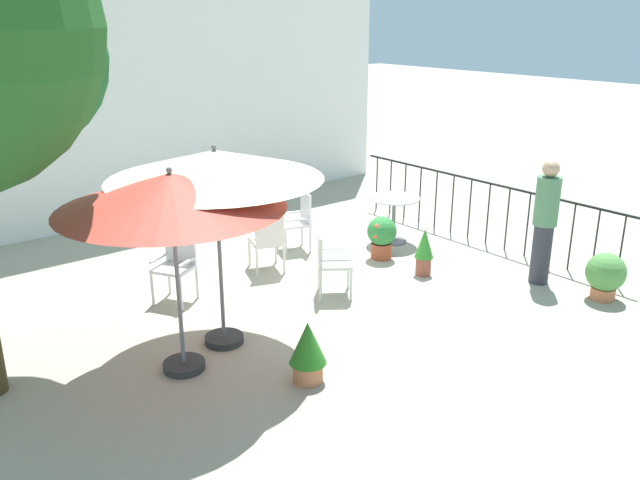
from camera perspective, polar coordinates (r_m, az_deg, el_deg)
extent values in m
plane|color=#A79F89|center=(8.82, -0.33, -4.57)|extent=(60.00, 60.00, 0.00)
cube|color=white|center=(12.23, -14.90, 13.74)|extent=(10.36, 0.30, 5.05)
cube|color=black|center=(10.82, 13.82, 4.97)|extent=(0.03, 5.15, 0.03)
cylinder|color=black|center=(9.77, 24.67, -0.84)|extent=(0.02, 0.02, 1.00)
cylinder|color=black|center=(9.92, 22.81, -0.29)|extent=(0.02, 0.02, 1.00)
cylinder|color=black|center=(10.09, 21.00, 0.25)|extent=(0.02, 0.02, 1.00)
cylinder|color=black|center=(10.26, 19.26, 0.77)|extent=(0.02, 0.02, 1.00)
cylinder|color=black|center=(10.45, 17.57, 1.27)|extent=(0.02, 0.02, 1.00)
cylinder|color=black|center=(10.64, 15.95, 1.75)|extent=(0.02, 0.02, 1.00)
cylinder|color=black|center=(10.84, 14.38, 2.21)|extent=(0.02, 0.02, 1.00)
cylinder|color=black|center=(11.06, 12.87, 2.66)|extent=(0.02, 0.02, 1.00)
cylinder|color=black|center=(11.28, 11.42, 3.08)|extent=(0.02, 0.02, 1.00)
cylinder|color=black|center=(11.50, 10.02, 3.49)|extent=(0.02, 0.02, 1.00)
cylinder|color=black|center=(11.74, 8.68, 3.87)|extent=(0.02, 0.02, 1.00)
cylinder|color=black|center=(11.98, 7.39, 4.25)|extent=(0.02, 0.02, 1.00)
cylinder|color=black|center=(12.23, 6.15, 4.60)|extent=(0.02, 0.02, 1.00)
cylinder|color=black|center=(12.48, 4.96, 4.94)|extent=(0.02, 0.02, 1.00)
sphere|color=#195327|center=(6.96, -25.14, 14.03)|extent=(1.74, 1.74, 1.74)
cylinder|color=#2D2D2D|center=(7.61, -8.32, -8.51)|extent=(0.44, 0.44, 0.08)
cylinder|color=slate|center=(7.18, -8.72, -0.95)|extent=(0.04, 0.04, 2.21)
cone|color=beige|center=(6.92, -9.11, 6.49)|extent=(2.27, 2.27, 0.30)
sphere|color=slate|center=(6.88, -9.19, 7.96)|extent=(0.06, 0.06, 0.06)
cylinder|color=#2D2D2D|center=(7.16, -11.72, -10.61)|extent=(0.44, 0.44, 0.08)
cylinder|color=slate|center=(6.72, -12.29, -3.08)|extent=(0.04, 0.04, 2.11)
cone|color=#D24335|center=(6.45, -12.84, 4.17)|extent=(2.23, 2.23, 0.35)
sphere|color=slate|center=(6.40, -12.97, 5.94)|extent=(0.06, 0.06, 0.06)
cylinder|color=silver|center=(10.58, 6.48, 3.63)|extent=(0.81, 0.81, 0.02)
cylinder|color=slate|center=(10.69, 6.41, 1.69)|extent=(0.06, 0.06, 0.73)
cylinder|color=slate|center=(10.79, 6.34, -0.08)|extent=(0.45, 0.45, 0.03)
cube|color=silver|center=(8.58, 1.31, -2.01)|extent=(0.62, 0.63, 0.04)
cube|color=silver|center=(8.50, 0.01, -0.69)|extent=(0.29, 0.38, 0.39)
cube|color=silver|center=(8.34, 1.42, -1.76)|extent=(0.34, 0.26, 0.03)
cube|color=silver|center=(8.74, 1.21, -0.78)|extent=(0.34, 0.26, 0.03)
cylinder|color=silver|center=(8.49, 2.72, -3.98)|extent=(0.04, 0.04, 0.43)
cylinder|color=silver|center=(8.88, 2.46, -2.90)|extent=(0.04, 0.04, 0.43)
cylinder|color=silver|center=(8.46, 0.07, -4.04)|extent=(0.04, 0.04, 0.43)
cylinder|color=silver|center=(8.86, -0.07, -2.95)|extent=(0.04, 0.04, 0.43)
cube|color=silver|center=(10.27, -2.28, 1.44)|extent=(0.56, 0.56, 0.04)
cube|color=silver|center=(10.25, -1.24, 2.90)|extent=(0.17, 0.41, 0.47)
cube|color=silver|center=(10.41, -2.63, 2.38)|extent=(0.39, 0.17, 0.03)
cube|color=silver|center=(10.05, -1.94, 1.76)|extent=(0.39, 0.17, 0.03)
cylinder|color=silver|center=(10.47, -3.65, 0.47)|extent=(0.04, 0.04, 0.41)
cylinder|color=silver|center=(10.10, -2.99, -0.22)|extent=(0.04, 0.04, 0.41)
cylinder|color=silver|center=(10.58, -1.56, 0.71)|extent=(0.04, 0.04, 0.41)
cylinder|color=silver|center=(10.21, -0.84, 0.04)|extent=(0.04, 0.04, 0.41)
cube|color=silver|center=(8.59, -12.61, -2.44)|extent=(0.59, 0.61, 0.04)
cube|color=silver|center=(8.66, -12.03, -0.71)|extent=(0.25, 0.40, 0.38)
cube|color=silver|center=(8.66, -13.83, -1.51)|extent=(0.35, 0.22, 0.03)
cube|color=silver|center=(8.43, -11.47, -1.88)|extent=(0.35, 0.22, 0.03)
cylinder|color=silver|center=(8.64, -14.37, -4.14)|extent=(0.04, 0.04, 0.43)
cylinder|color=silver|center=(8.42, -11.98, -4.59)|extent=(0.04, 0.04, 0.43)
cylinder|color=silver|center=(8.93, -12.97, -3.25)|extent=(0.04, 0.04, 0.43)
cylinder|color=silver|center=(8.71, -10.64, -3.66)|extent=(0.04, 0.04, 0.43)
cube|color=silver|center=(9.49, -4.70, -0.11)|extent=(0.58, 0.61, 0.04)
cube|color=silver|center=(9.20, -4.38, 0.81)|extent=(0.41, 0.18, 0.42)
cube|color=silver|center=(9.50, -3.55, 0.70)|extent=(0.19, 0.43, 0.03)
cube|color=silver|center=(9.40, -5.89, 0.44)|extent=(0.19, 0.43, 0.03)
cylinder|color=silver|center=(9.82, -3.86, -0.81)|extent=(0.04, 0.04, 0.41)
cylinder|color=silver|center=(9.73, -6.15, -1.07)|extent=(0.04, 0.04, 0.41)
cylinder|color=silver|center=(9.40, -3.12, -1.70)|extent=(0.04, 0.04, 0.41)
cylinder|color=silver|center=(9.31, -5.50, -1.99)|extent=(0.04, 0.04, 0.41)
cylinder|color=#CB734A|center=(9.36, 23.34, -4.25)|extent=(0.31, 0.31, 0.16)
cylinder|color=#382819|center=(9.33, 23.40, -3.86)|extent=(0.27, 0.27, 0.02)
sphere|color=#549445|center=(9.25, 23.58, -2.57)|extent=(0.51, 0.51, 0.51)
sphere|color=#AE41B3|center=(9.24, 22.61, -2.03)|extent=(0.09, 0.09, 0.09)
sphere|color=#AE41B3|center=(9.25, 22.66, -2.94)|extent=(0.12, 0.12, 0.12)
sphere|color=#AE41B3|center=(9.44, 23.48, -2.41)|extent=(0.11, 0.11, 0.11)
cylinder|color=#A3492E|center=(10.02, 5.34, -0.92)|extent=(0.31, 0.31, 0.24)
cylinder|color=#382819|center=(9.99, 5.36, -0.32)|extent=(0.28, 0.28, 0.02)
sphere|color=#307F39|center=(9.92, 5.40, 0.77)|extent=(0.45, 0.45, 0.45)
sphere|color=#DC5333|center=(9.94, 6.21, 1.02)|extent=(0.12, 0.12, 0.12)
sphere|color=#DC5333|center=(9.77, 4.90, 0.35)|extent=(0.09, 0.09, 0.09)
sphere|color=#DC5333|center=(9.96, 4.50, 0.52)|extent=(0.10, 0.10, 0.10)
sphere|color=#DC5333|center=(9.78, 5.05, 1.13)|extent=(0.12, 0.12, 0.12)
cylinder|color=#944B3A|center=(9.46, 8.96, -2.25)|extent=(0.22, 0.22, 0.27)
cylinder|color=#382819|center=(9.42, 9.00, -1.55)|extent=(0.19, 0.19, 0.02)
cone|color=#358E2E|center=(9.34, 9.07, -0.27)|extent=(0.27, 0.27, 0.43)
cylinder|color=#BD6F48|center=(6.78, -1.06, -11.36)|extent=(0.31, 0.31, 0.21)
cylinder|color=#382819|center=(6.73, -1.06, -10.66)|extent=(0.27, 0.27, 0.02)
cone|color=#27711F|center=(6.61, -1.07, -8.90)|extent=(0.38, 0.38, 0.45)
cylinder|color=#33333D|center=(9.49, 18.65, -1.15)|extent=(0.26, 0.26, 0.84)
cylinder|color=#51845A|center=(9.27, 19.13, 3.21)|extent=(0.35, 0.35, 0.66)
sphere|color=tan|center=(9.17, 19.43, 5.88)|extent=(0.23, 0.23, 0.23)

